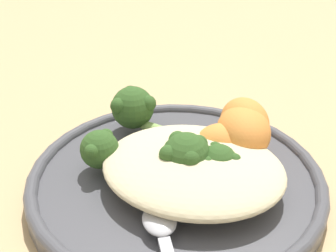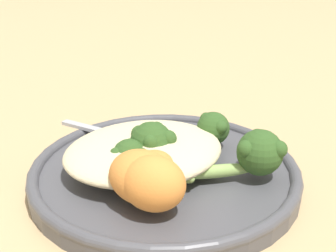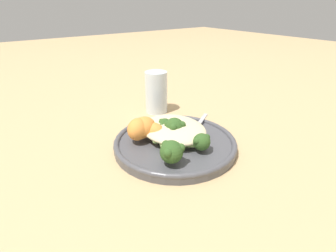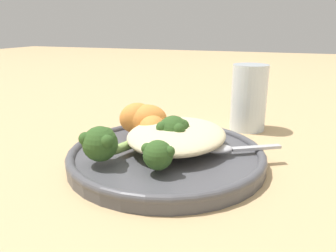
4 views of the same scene
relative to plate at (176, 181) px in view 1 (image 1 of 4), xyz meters
The scene contains 11 objects.
ground_plane 0.02m from the plate, 145.15° to the right, with size 4.00×4.00×0.00m, color tan.
plate is the anchor object (origin of this frame).
quinoa_mound 0.03m from the plate, 155.95° to the left, with size 0.16×0.13×0.03m, color beige.
broccoli_stalk_0 0.09m from the plate, 43.35° to the right, with size 0.10×0.06×0.04m.
broccoli_stalk_1 0.06m from the plate, ahead, with size 0.10×0.08×0.03m.
broccoli_stalk_2 0.03m from the plate, behind, with size 0.04×0.08×0.04m.
broccoli_stalk_3 0.04m from the plate, 167.14° to the right, with size 0.07×0.07×0.03m.
sweet_potato_chunk_0 0.09m from the plate, 125.52° to the right, with size 0.05×0.04×0.05m, color orange.
sweet_potato_chunk_1 0.05m from the plate, 133.50° to the right, with size 0.05×0.04×0.03m, color orange.
sweet_potato_chunk_2 0.08m from the plate, 134.31° to the right, with size 0.06×0.05×0.05m, color orange.
spoon 0.08m from the plate, 101.54° to the left, with size 0.07×0.10×0.01m.
Camera 1 is at (-0.09, 0.33, 0.27)m, focal length 50.00 mm.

